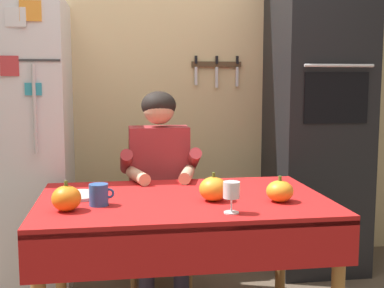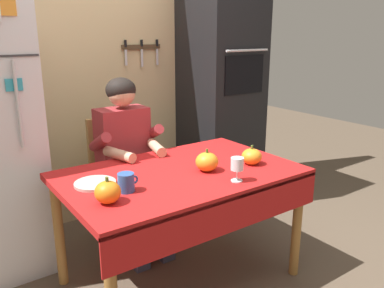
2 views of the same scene
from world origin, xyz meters
name	(u,v)px [view 2 (image 2 of 2)]	position (x,y,z in m)	size (l,w,h in m)	color
ground_plane	(189,285)	(0.00, 0.00, 0.00)	(10.00, 10.00, 0.00)	brown
back_wall_assembly	(100,63)	(0.05, 1.35, 1.30)	(3.70, 0.13, 2.60)	#D1B784
wall_oven	(221,88)	(1.05, 1.00, 1.05)	(0.60, 0.64, 2.10)	black
dining_table	(182,185)	(0.00, 0.08, 0.66)	(1.40, 0.90, 0.74)	#9E6B33
chair_behind_person	(118,173)	(-0.06, 0.87, 0.51)	(0.40, 0.40, 0.93)	tan
seated_person	(127,150)	(-0.06, 0.68, 0.74)	(0.47, 0.55, 1.25)	#38384C
coffee_mug	(126,182)	(-0.40, 0.00, 0.79)	(0.12, 0.09, 0.10)	#2D569E
wine_glass	(237,165)	(0.17, -0.22, 0.84)	(0.07, 0.07, 0.14)	white
pumpkin_large	(207,162)	(0.13, 0.01, 0.80)	(0.14, 0.14, 0.14)	orange
pumpkin_medium	(108,192)	(-0.54, -0.08, 0.80)	(0.13, 0.13, 0.13)	orange
pumpkin_small	(252,156)	(0.44, -0.06, 0.79)	(0.13, 0.13, 0.12)	orange
serving_tray	(95,183)	(-0.50, 0.18, 0.75)	(0.23, 0.23, 0.02)	#B7B2A8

